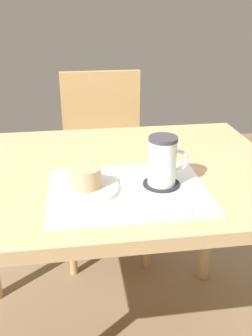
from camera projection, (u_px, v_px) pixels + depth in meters
dining_table at (107, 195)px, 1.15m from camera, size 1.05×0.74×0.74m
wooden_chair at (104, 157)px, 1.83m from camera, size 0.42×0.42×0.88m
placemat at (128, 191)px, 0.98m from camera, size 0.41×0.31×0.00m
pastry_plate at (86, 188)px, 0.98m from camera, size 0.17×0.17×0.01m
pastry at (86, 177)px, 0.96m from camera, size 0.08×0.08×0.05m
coffee_coaster at (161, 184)px, 1.01m from camera, size 0.10×0.10×0.00m
coffee_mug at (163, 161)px, 0.98m from camera, size 0.11×0.08×0.13m
teaspoon at (165, 215)px, 0.86m from camera, size 0.13×0.02×0.01m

